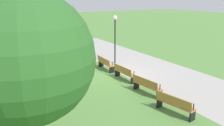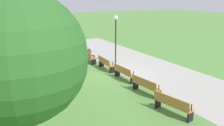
% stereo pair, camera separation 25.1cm
% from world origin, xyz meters
% --- Properties ---
extents(ground_plane, '(120.00, 120.00, 0.00)m').
position_xyz_m(ground_plane, '(0.00, 0.00, 0.00)').
color(ground_plane, '#54843D').
extents(path_paving, '(26.26, 4.78, 0.01)m').
position_xyz_m(path_paving, '(0.00, 2.74, 0.00)').
color(path_paving, '#A39E99').
rests_on(path_paving, ground).
extents(bench_0, '(1.85, 0.79, 0.89)m').
position_xyz_m(bench_0, '(-5.92, -0.61, 0.47)').
color(bench_0, '#B27538').
rests_on(bench_0, ground).
extents(bench_1, '(1.83, 0.67, 0.89)m').
position_xyz_m(bench_1, '(-3.57, -0.26, 0.47)').
color(bench_1, '#B27538').
rests_on(bench_1, ground).
extents(bench_2, '(1.81, 0.54, 0.89)m').
position_xyz_m(bench_2, '(-1.19, -0.09, 0.47)').
color(bench_2, '#B27538').
rests_on(bench_2, ground).
extents(bench_3, '(1.81, 0.54, 0.89)m').
position_xyz_m(bench_3, '(1.19, -0.09, 0.47)').
color(bench_3, '#B27538').
rests_on(bench_3, ground).
extents(bench_4, '(1.83, 0.67, 0.89)m').
position_xyz_m(bench_4, '(3.57, -0.26, 0.47)').
color(bench_4, '#B27538').
rests_on(bench_4, ground).
extents(bench_5, '(1.85, 0.79, 0.89)m').
position_xyz_m(bench_5, '(5.92, -0.61, 0.47)').
color(bench_5, '#B27538').
rests_on(bench_5, ground).
extents(person_seated, '(0.36, 0.55, 1.20)m').
position_xyz_m(person_seated, '(-3.62, -0.11, 0.64)').
color(person_seated, '#4C4238').
rests_on(person_seated, ground).
extents(tree_1, '(2.96, 2.96, 5.09)m').
position_xyz_m(tree_1, '(7.42, -6.66, 3.58)').
color(tree_1, brown).
rests_on(tree_1, ground).
extents(tree_2, '(3.01, 3.01, 4.94)m').
position_xyz_m(tree_2, '(2.50, -6.65, 3.42)').
color(tree_2, '#4C3828').
rests_on(tree_2, ground).
extents(lamp_post, '(0.32, 0.32, 3.56)m').
position_xyz_m(lamp_post, '(-2.37, 1.38, 2.52)').
color(lamp_post, black).
rests_on(lamp_post, ground).
extents(trash_bin, '(0.47, 0.47, 0.81)m').
position_xyz_m(trash_bin, '(-7.90, -0.21, 0.40)').
color(trash_bin, black).
rests_on(trash_bin, ground).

